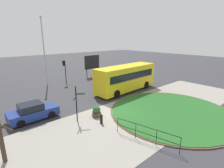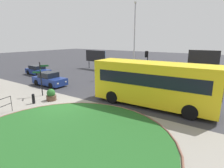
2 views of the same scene
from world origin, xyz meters
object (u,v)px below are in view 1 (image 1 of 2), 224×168
at_px(traffic_light_near, 64,67).
at_px(planter_near_signpost, 97,112).
at_px(bollard_foreground, 101,119).
at_px(signpost_directional, 77,101).
at_px(billboard_right, 92,63).
at_px(bus_yellow, 126,78).
at_px(car_near_lane, 33,112).
at_px(lamppost_tall, 44,50).
at_px(street_tree_bare, 0,136).

bearing_deg(traffic_light_near, planter_near_signpost, 81.76).
distance_m(bollard_foreground, traffic_light_near, 14.00).
height_order(signpost_directional, billboard_right, billboard_right).
xyz_separation_m(bus_yellow, car_near_lane, (-11.74, -0.47, -1.10)).
distance_m(signpost_directional, traffic_light_near, 12.65).
xyz_separation_m(bollard_foreground, bus_yellow, (7.83, 4.92, 1.35)).
bearing_deg(billboard_right, planter_near_signpost, -126.79).
relative_size(signpost_directional, lamppost_tall, 0.32).
distance_m(car_near_lane, planter_near_signpost, 5.40).
distance_m(bollard_foreground, bus_yellow, 9.34).
bearing_deg(bollard_foreground, billboard_right, 57.80).
xyz_separation_m(traffic_light_near, street_tree_bare, (-10.21, -13.32, -0.98)).
bearing_deg(car_near_lane, planter_near_signpost, -36.16).
bearing_deg(planter_near_signpost, street_tree_bare, -170.41).
bearing_deg(car_near_lane, bus_yellow, 1.66).
height_order(car_near_lane, traffic_light_near, traffic_light_near).
distance_m(signpost_directional, car_near_lane, 4.03).
distance_m(bollard_foreground, planter_near_signpost, 1.40).
bearing_deg(car_near_lane, billboard_right, 37.85).
height_order(bollard_foreground, street_tree_bare, street_tree_bare).
bearing_deg(bus_yellow, lamppost_tall, 122.46).
height_order(signpost_directional, planter_near_signpost, signpost_directional).
xyz_separation_m(bollard_foreground, car_near_lane, (-3.91, 4.45, 0.25)).
distance_m(bus_yellow, planter_near_signpost, 8.29).
bearing_deg(street_tree_bare, billboard_right, 42.67).
bearing_deg(billboard_right, traffic_light_near, -167.80).
bearing_deg(street_tree_bare, lamppost_tall, 61.25).
bearing_deg(bollard_foreground, lamppost_tall, 85.70).
bearing_deg(traffic_light_near, billboard_right, -158.79).
xyz_separation_m(billboard_right, planter_near_signpost, (-9.05, -13.81, -2.03)).
relative_size(traffic_light_near, billboard_right, 0.94).
xyz_separation_m(bus_yellow, billboard_right, (1.70, 10.21, 0.70)).
bearing_deg(bus_yellow, traffic_light_near, 114.62).
xyz_separation_m(lamppost_tall, billboard_right, (8.44, 0.68, -2.61)).
bearing_deg(car_near_lane, traffic_light_near, 50.06).
height_order(traffic_light_near, lamppost_tall, lamppost_tall).
height_order(signpost_directional, bollard_foreground, signpost_directional).
relative_size(signpost_directional, car_near_lane, 0.77).
xyz_separation_m(bus_yellow, planter_near_signpost, (-7.35, -3.60, -1.32)).
bearing_deg(planter_near_signpost, signpost_directional, 168.42).
bearing_deg(planter_near_signpost, car_near_lane, 144.46).
bearing_deg(traffic_light_near, street_tree_bare, 57.98).
bearing_deg(planter_near_signpost, bollard_foreground, -109.84).
bearing_deg(bollard_foreground, planter_near_signpost, 70.16).
distance_m(planter_near_signpost, street_tree_bare, 7.46).
bearing_deg(signpost_directional, planter_near_signpost, -11.58).
distance_m(bollard_foreground, lamppost_tall, 15.22).
relative_size(bus_yellow, billboard_right, 2.43).
distance_m(traffic_light_near, lamppost_tall, 3.57).
relative_size(planter_near_signpost, street_tree_bare, 0.31).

